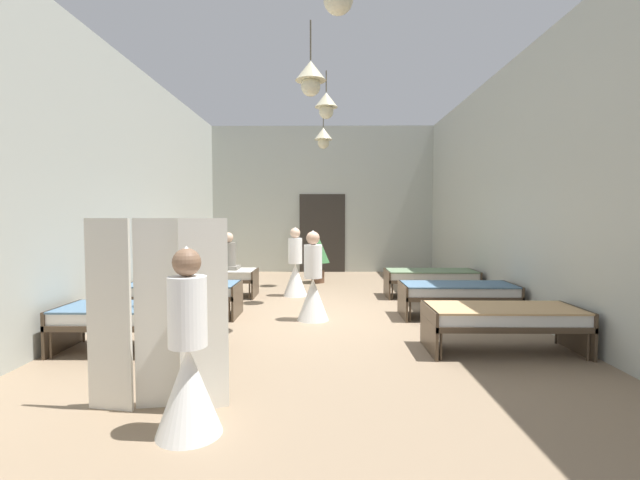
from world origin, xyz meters
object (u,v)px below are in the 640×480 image
Objects in this scene: bed_right_row_1 at (458,292)px; bed_right_row_0 at (503,317)px; nurse_far_aisle at (188,368)px; potted_plant at (318,252)px; nurse_near_aisle at (313,288)px; privacy_screen at (157,314)px; nurse_mid_aisle at (295,271)px; bed_left_row_1 at (183,291)px; bed_left_row_0 at (135,316)px; patient_seated_primary at (162,283)px; bed_left_row_2 at (212,276)px; bed_right_row_2 at (431,276)px; patient_seated_secondary at (228,256)px.

bed_right_row_0 is at bearing -90.00° from bed_right_row_1.
nurse_far_aisle is 8.00m from potted_plant.
privacy_screen is (-1.28, -3.38, 0.32)m from nurse_near_aisle.
nurse_mid_aisle is at bearing 73.21° from privacy_screen.
bed_left_row_1 is at bearing 157.90° from bed_right_row_0.
bed_left_row_0 and bed_left_row_1 have the same top height.
nurse_mid_aisle is at bearing -126.99° from nurse_far_aisle.
nurse_mid_aisle reaches higher than bed_right_row_1.
patient_seated_primary is 0.47× the size of privacy_screen.
nurse_mid_aisle reaches higher than bed_right_row_0.
nurse_far_aisle is (1.36, -4.06, 0.09)m from bed_left_row_1.
nurse_mid_aisle is (-2.90, 1.99, 0.09)m from bed_right_row_1.
bed_right_row_1 and bed_left_row_2 have the same top height.
bed_right_row_0 and bed_right_row_1 have the same top height.
bed_right_row_1 is at bearing 45.09° from nurse_mid_aisle.
nurse_near_aisle is (-2.45, -2.13, 0.09)m from bed_right_row_2.
bed_left_row_2 is at bearing 95.26° from patient_seated_primary.
bed_right_row_0 is 4.35m from patient_seated_primary.
nurse_near_aisle is 1.00× the size of nurse_far_aisle.
patient_seated_primary is at bearing -132.88° from nurse_near_aisle.
bed_left_row_2 is 1.54× the size of potted_plant.
bed_left_row_0 is at bearing -179.86° from patient_seated_primary.
bed_right_row_2 is at bearing -39.24° from potted_plant.
bed_right_row_0 is 5.81m from patient_seated_secondary.
privacy_screen is (-3.73, -5.51, 0.41)m from bed_right_row_2.
bed_left_row_1 is 1.12× the size of privacy_screen.
bed_right_row_1 is at bearing -57.93° from potted_plant.
bed_right_row_1 is 4.77m from patient_seated_secondary.
bed_left_row_0 and bed_right_row_2 have the same top height.
nurse_near_aisle is (2.23, 1.67, 0.09)m from bed_left_row_0.
bed_left_row_1 is 1.98m from patient_seated_primary.
nurse_near_aisle is at bearing 145.70° from bed_right_row_0.
nurse_far_aisle is (-3.32, -2.16, 0.09)m from bed_right_row_0.
bed_left_row_2 is 3.84m from patient_seated_primary.
patient_seated_secondary reaches higher than potted_plant.
bed_right_row_0 is 1.28× the size of nurse_mid_aisle.
nurse_mid_aisle is 1.97m from potted_plant.
nurse_far_aisle is (1.36, -5.96, 0.09)m from bed_left_row_2.
bed_right_row_0 and bed_left_row_1 have the same top height.
privacy_screen is at bearing -60.95° from bed_left_row_0.
bed_left_row_2 is 2.38× the size of patient_seated_primary.
bed_right_row_1 is at bearing -90.00° from bed_right_row_2.
patient_seated_primary reaches higher than bed_left_row_0.
patient_seated_primary reaches higher than bed_left_row_2.
bed_left_row_0 is at bearing -90.00° from bed_left_row_2.
patient_seated_secondary reaches higher than bed_left_row_2.
potted_plant is at bearing 71.90° from patient_seated_primary.
nurse_mid_aisle is at bearing 65.37° from bed_left_row_0.
bed_right_row_0 is 5.05m from bed_left_row_1.
nurse_near_aisle is at bearing -139.01° from bed_right_row_2.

